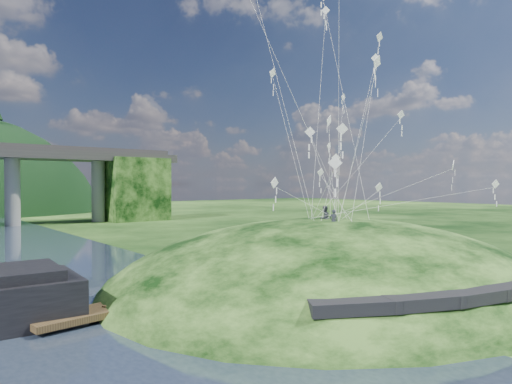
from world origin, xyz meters
TOP-DOWN VIEW (x-y plane):
  - ground at (0.00, 0.00)m, footprint 320.00×320.00m
  - grass_hill at (8.00, 2.00)m, footprint 36.00×32.00m
  - footpath at (7.46, -9.74)m, footprint 22.29×5.84m
  - wooden_dock at (-5.55, 4.35)m, footprint 14.64×4.06m
  - kite_flyers at (7.39, 1.79)m, footprint 1.73×2.38m
  - kite_swarm at (9.47, 2.10)m, footprint 18.86×16.23m

SIDE VIEW (x-z plane):
  - grass_hill at x=8.00m, z-range -8.00..5.00m
  - ground at x=0.00m, z-range 0.00..0.00m
  - wooden_dock at x=-5.55m, z-range -0.06..0.97m
  - footpath at x=7.46m, z-range 1.67..2.50m
  - kite_flyers at x=7.39m, z-range 4.94..6.93m
  - kite_swarm at x=9.47m, z-range 4.49..25.80m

